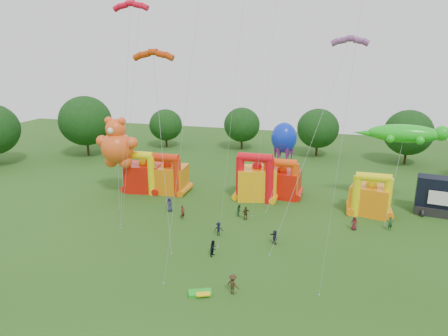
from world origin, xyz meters
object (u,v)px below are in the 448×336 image
(bouncy_castle_2, at_px, (256,181))
(gecko_kite, at_px, (397,166))
(teddy_bear_kite, at_px, (118,159))
(bouncy_castle_0, at_px, (143,175))
(spectator_0, at_px, (170,204))
(octopus_kite, at_px, (281,156))
(spectator_4, at_px, (246,213))

(bouncy_castle_2, xyz_separation_m, gecko_kite, (18.32, 0.13, 3.59))
(bouncy_castle_2, xyz_separation_m, teddy_bear_kite, (-19.23, -4.67, 3.08))
(bouncy_castle_0, height_order, spectator_0, bouncy_castle_0)
(bouncy_castle_0, bearing_deg, octopus_kite, 11.90)
(gecko_kite, xyz_separation_m, spectator_0, (-28.34, -8.04, -5.28))
(teddy_bear_kite, relative_size, spectator_4, 6.50)
(teddy_bear_kite, bearing_deg, bouncy_castle_0, 56.62)
(gecko_kite, bearing_deg, bouncy_castle_2, -179.60)
(bouncy_castle_2, relative_size, gecko_kite, 0.59)
(teddy_bear_kite, relative_size, spectator_0, 6.02)
(gecko_kite, bearing_deg, bouncy_castle_0, -177.54)
(bouncy_castle_2, relative_size, teddy_bear_kite, 0.60)
(octopus_kite, relative_size, spectator_4, 6.54)
(octopus_kite, bearing_deg, bouncy_castle_2, -136.25)
(bouncy_castle_0, xyz_separation_m, spectator_0, (7.04, -6.52, -1.49))
(bouncy_castle_0, bearing_deg, spectator_4, -20.45)
(bouncy_castle_0, xyz_separation_m, spectator_4, (17.36, -6.47, -1.57))
(bouncy_castle_0, height_order, teddy_bear_kite, teddy_bear_kite)
(gecko_kite, xyz_separation_m, octopus_kite, (-15.36, 2.70, -0.46))
(gecko_kite, bearing_deg, teddy_bear_kite, -172.71)
(bouncy_castle_2, relative_size, octopus_kite, 0.60)
(bouncy_castle_0, distance_m, spectator_0, 9.72)
(teddy_bear_kite, relative_size, octopus_kite, 0.99)
(gecko_kite, height_order, spectator_0, gecko_kite)
(teddy_bear_kite, xyz_separation_m, gecko_kite, (37.55, 4.80, 0.51))
(bouncy_castle_0, relative_size, spectator_0, 3.35)
(bouncy_castle_0, distance_m, teddy_bear_kite, 5.11)
(bouncy_castle_2, distance_m, spectator_4, 8.07)
(bouncy_castle_0, relative_size, spectator_4, 3.62)
(teddy_bear_kite, xyz_separation_m, spectator_0, (9.21, -3.24, -4.77))
(bouncy_castle_2, distance_m, gecko_kite, 18.66)
(bouncy_castle_2, height_order, gecko_kite, gecko_kite)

